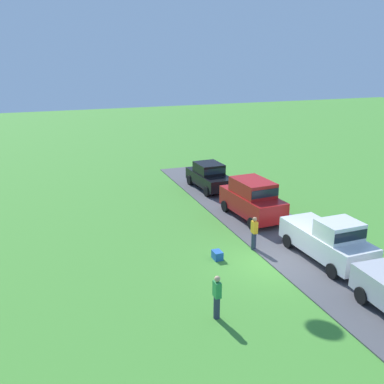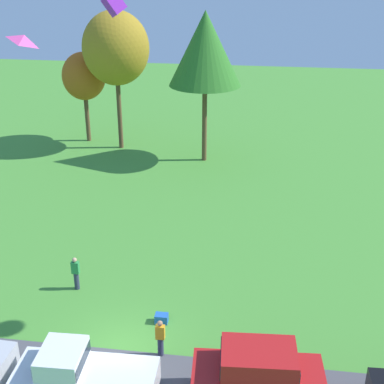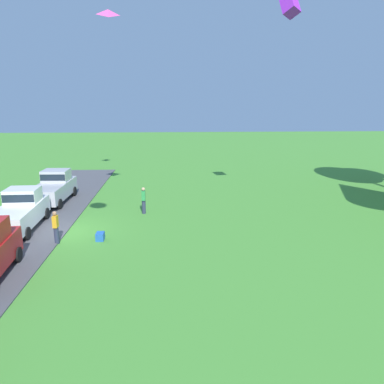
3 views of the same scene
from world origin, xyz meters
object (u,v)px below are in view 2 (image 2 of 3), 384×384
object	(u,v)px
kite_box_trailing_tail	(114,4)
tree_left_of_center	(116,48)
kite_diamond_low_drifter	(25,39)
tree_right_of_center	(84,77)
tree_center_back	(205,49)
car_pickup_near_entrance	(81,376)
person_beside_suv	(76,273)
car_suv_far_end	(258,374)
person_watching_sky	(160,338)
cooler_box	(162,318)

from	to	relation	value
kite_box_trailing_tail	tree_left_of_center	bearing A→B (deg)	106.09
kite_diamond_low_drifter	kite_box_trailing_tail	bearing A→B (deg)	87.48
tree_right_of_center	tree_center_back	distance (m)	11.21
car_pickup_near_entrance	person_beside_suv	world-z (taller)	car_pickup_near_entrance
person_beside_suv	tree_center_back	size ratio (longest dim) A/B	0.15
kite_box_trailing_tail	kite_diamond_low_drifter	xyz separation A→B (m)	(-0.45, -10.31, -0.34)
car_suv_far_end	tree_center_back	world-z (taller)	tree_center_back
tree_right_of_center	tree_left_of_center	size ratio (longest dim) A/B	0.69
person_watching_sky	tree_right_of_center	size ratio (longest dim) A/B	0.23
tree_left_of_center	person_watching_sky	bearing A→B (deg)	-71.61
person_beside_suv	car_pickup_near_entrance	bearing A→B (deg)	-69.30
car_suv_far_end	cooler_box	distance (m)	5.89
person_watching_sky	cooler_box	distance (m)	2.23
tree_right_of_center	cooler_box	xyz separation A→B (m)	(10.81, -23.26, -5.26)
car_pickup_near_entrance	tree_center_back	distance (m)	25.81
tree_left_of_center	tree_center_back	size ratio (longest dim) A/B	0.98
tree_left_of_center	cooler_box	distance (m)	24.47
tree_center_back	cooler_box	bearing A→B (deg)	-88.54
car_pickup_near_entrance	car_suv_far_end	size ratio (longest dim) A/B	1.07
person_watching_sky	tree_left_of_center	bearing A→B (deg)	108.39
person_watching_sky	tree_right_of_center	bearing A→B (deg)	113.80
tree_center_back	kite_diamond_low_drifter	size ratio (longest dim) A/B	11.34
person_beside_suv	tree_center_back	world-z (taller)	tree_center_back
car_suv_far_end	car_pickup_near_entrance	bearing A→B (deg)	-173.01
car_pickup_near_entrance	tree_right_of_center	world-z (taller)	tree_right_of_center
kite_box_trailing_tail	kite_diamond_low_drifter	world-z (taller)	kite_box_trailing_tail
cooler_box	car_suv_far_end	bearing A→B (deg)	-43.21
tree_right_of_center	car_pickup_near_entrance	bearing A→B (deg)	-72.48
car_suv_far_end	kite_diamond_low_drifter	xyz separation A→B (m)	(-9.01, 4.22, 10.59)
person_beside_suv	kite_diamond_low_drifter	size ratio (longest dim) A/B	1.75
tree_right_of_center	tree_left_of_center	bearing A→B (deg)	-22.87
person_beside_suv	cooler_box	bearing A→B (deg)	-23.32
car_pickup_near_entrance	kite_diamond_low_drifter	xyz separation A→B (m)	(-2.81, 4.97, 10.78)
car_pickup_near_entrance	cooler_box	world-z (taller)	car_pickup_near_entrance
person_beside_suv	kite_box_trailing_tail	distance (m)	14.25
car_pickup_near_entrance	car_suv_far_end	bearing A→B (deg)	6.99
cooler_box	kite_box_trailing_tail	world-z (taller)	kite_box_trailing_tail
kite_box_trailing_tail	person_watching_sky	bearing A→B (deg)	-69.59
person_beside_suv	kite_diamond_low_drifter	distance (m)	11.14
tree_left_of_center	kite_box_trailing_tail	xyz separation A→B (m)	(3.27, -11.35, 4.23)
tree_right_of_center	tree_center_back	size ratio (longest dim) A/B	0.67
kite_box_trailing_tail	car_pickup_near_entrance	bearing A→B (deg)	-81.22
tree_right_of_center	cooler_box	world-z (taller)	tree_right_of_center
tree_center_back	kite_diamond_low_drifter	world-z (taller)	kite_diamond_low_drifter
car_suv_far_end	tree_right_of_center	distance (m)	31.38
tree_left_of_center	person_beside_suv	bearing A→B (deg)	-81.12
tree_right_of_center	kite_box_trailing_tail	distance (m)	15.78
person_watching_sky	kite_diamond_low_drifter	distance (m)	12.38
car_pickup_near_entrance	kite_diamond_low_drifter	size ratio (longest dim) A/B	5.17
car_suv_far_end	cooler_box	xyz separation A→B (m)	(-4.22, 3.96, -1.10)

